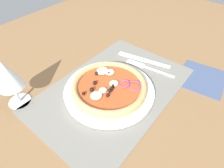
# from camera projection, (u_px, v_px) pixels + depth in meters

# --- Properties ---
(ground_plane) EXTENTS (1.90, 1.40, 0.02)m
(ground_plane) POSITION_uv_depth(u_px,v_px,m) (113.00, 92.00, 0.61)
(ground_plane) COLOR olive
(placemat) EXTENTS (0.50, 0.33, 0.00)m
(placemat) POSITION_uv_depth(u_px,v_px,m) (113.00, 89.00, 0.60)
(placemat) COLOR slate
(placemat) RESTS_ON ground_plane
(plate) EXTENTS (0.28, 0.28, 0.01)m
(plate) POSITION_uv_depth(u_px,v_px,m) (109.00, 90.00, 0.58)
(plate) COLOR silver
(plate) RESTS_ON placemat
(pizza) EXTENTS (0.23, 0.23, 0.03)m
(pizza) POSITION_uv_depth(u_px,v_px,m) (109.00, 86.00, 0.57)
(pizza) COLOR tan
(pizza) RESTS_ON plate
(fork) EXTENTS (0.04, 0.18, 0.00)m
(fork) POSITION_uv_depth(u_px,v_px,m) (147.00, 67.00, 0.67)
(fork) COLOR silver
(fork) RESTS_ON placemat
(knife) EXTENTS (0.06, 0.20, 0.01)m
(knife) POSITION_uv_depth(u_px,v_px,m) (143.00, 60.00, 0.70)
(knife) COLOR silver
(knife) RESTS_ON placemat
(wine_glass) EXTENTS (0.07, 0.07, 0.15)m
(wine_glass) POSITION_uv_depth(u_px,v_px,m) (7.00, 76.00, 0.49)
(wine_glass) COLOR silver
(wine_glass) RESTS_ON ground_plane
(napkin) EXTENTS (0.17, 0.16, 0.00)m
(napkin) POSITION_uv_depth(u_px,v_px,m) (202.00, 78.00, 0.64)
(napkin) COLOR #425175
(napkin) RESTS_ON ground_plane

